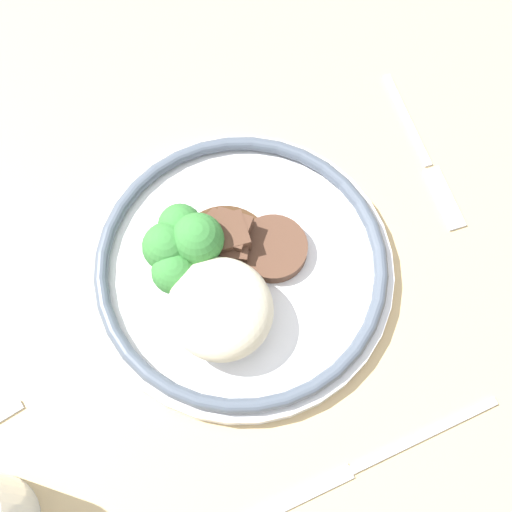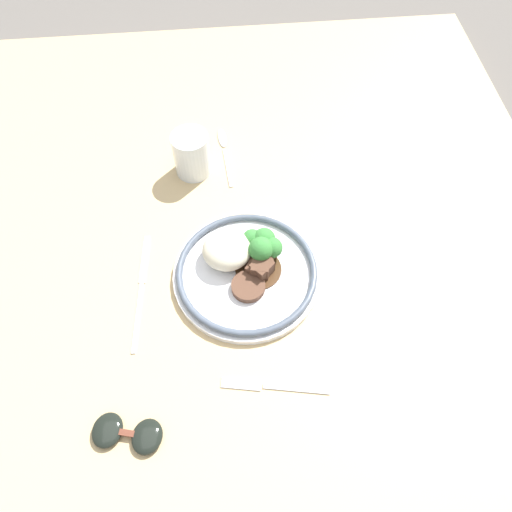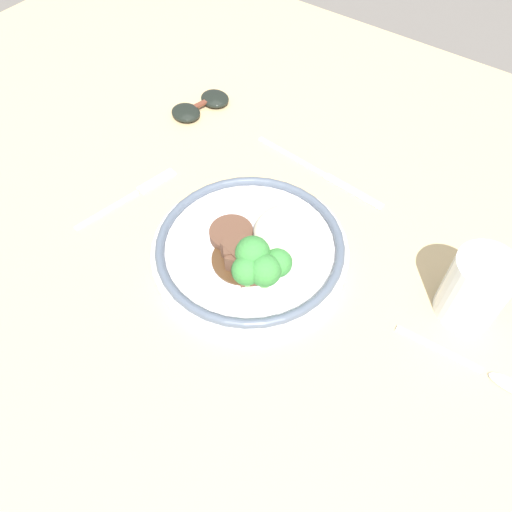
{
  "view_description": "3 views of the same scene",
  "coord_description": "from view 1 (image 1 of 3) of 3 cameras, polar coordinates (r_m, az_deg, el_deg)",
  "views": [
    {
      "loc": [
        0.12,
        0.19,
        0.61
      ],
      "look_at": [
        0.02,
        0.0,
        0.06
      ],
      "focal_mm": 50.0,
      "sensor_mm": 36.0,
      "label": 1
    },
    {
      "loc": [
        -0.41,
        0.03,
        0.8
      ],
      "look_at": [
        0.05,
        -0.02,
        0.07
      ],
      "focal_mm": 35.0,
      "sensor_mm": 36.0,
      "label": 2
    },
    {
      "loc": [
        0.27,
        -0.32,
        0.56
      ],
      "look_at": [
        0.06,
        -0.02,
        0.08
      ],
      "focal_mm": 35.0,
      "sensor_mm": 36.0,
      "label": 3
    }
  ],
  "objects": [
    {
      "name": "ground_plane",
      "position": [
        0.65,
        1.27,
        -1.2
      ],
      "size": [
        8.0,
        8.0,
        0.0
      ],
      "primitive_type": "plane",
      "color": "#5B5651"
    },
    {
      "name": "dining_table",
      "position": [
        0.63,
        1.3,
        -0.65
      ],
      "size": [
        1.55,
        1.23,
        0.03
      ],
      "color": "tan",
      "rests_on": "ground"
    },
    {
      "name": "plate",
      "position": [
        0.59,
        -1.95,
        -1.19
      ],
      "size": [
        0.26,
        0.26,
        0.07
      ],
      "color": "white",
      "rests_on": "dining_table"
    },
    {
      "name": "fork",
      "position": [
        0.67,
        13.59,
        7.16
      ],
      "size": [
        0.04,
        0.17,
        0.0
      ],
      "rotation": [
        0.0,
        0.0,
        1.38
      ],
      "color": "#B7B7BC",
      "rests_on": "dining_table"
    },
    {
      "name": "knife",
      "position": [
        0.58,
        8.19,
        -16.35
      ],
      "size": [
        0.23,
        0.03,
        0.0
      ],
      "rotation": [
        0.0,
        0.0,
        -0.08
      ],
      "color": "#B7B7BC",
      "rests_on": "dining_table"
    }
  ]
}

